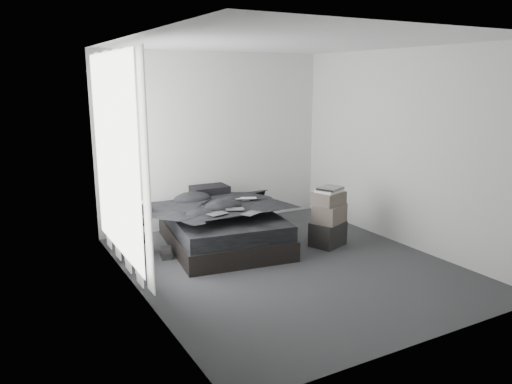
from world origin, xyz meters
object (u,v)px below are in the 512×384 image
side_stand (136,230)px  box_lower (328,234)px  bed (223,237)px  laptop (246,195)px

side_stand → box_lower: bearing=-19.6°
bed → laptop: size_ratio=6.24×
bed → side_stand: 1.16m
bed → side_stand: (-1.12, 0.19, 0.22)m
laptop → side_stand: bearing=-161.4°
bed → side_stand: side_stand is taller
laptop → side_stand: laptop is taller
bed → box_lower: (1.25, -0.66, 0.04)m
laptop → side_stand: (-1.47, 0.19, -0.33)m
laptop → box_lower: laptop is taller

